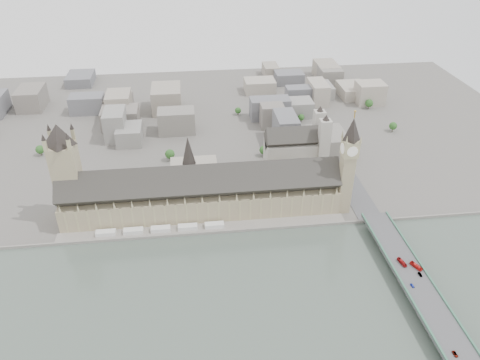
{
  "coord_description": "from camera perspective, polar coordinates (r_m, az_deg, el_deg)",
  "views": [
    {
      "loc": [
        -7.4,
        -357.92,
        271.34
      ],
      "look_at": [
        38.73,
        30.72,
        28.56
      ],
      "focal_mm": 35.0,
      "sensor_mm": 36.0,
      "label": 1
    }
  ],
  "objects": [
    {
      "name": "car_grey",
      "position": [
        358.67,
        24.75,
        -18.7
      ],
      "size": [
        2.44,
        5.15,
        1.42
      ],
      "primitive_type": "imported",
      "rotation": [
        0.0,
        0.0,
        0.02
      ],
      "color": "gray",
      "rests_on": "westminster_bridge"
    },
    {
      "name": "park_trees",
      "position": [
        494.24,
        -6.02,
        -0.65
      ],
      "size": [
        110.0,
        30.0,
        15.0
      ],
      "primitive_type": null,
      "color": "#294E1C",
      "rests_on": "ground"
    },
    {
      "name": "palace_of_westminster",
      "position": [
        452.19,
        -4.72,
        -1.67
      ],
      "size": [
        265.0,
        40.73,
        55.44
      ],
      "color": "gray",
      "rests_on": "ground"
    },
    {
      "name": "victoria_tower",
      "position": [
        455.24,
        -20.45,
        1.28
      ],
      "size": [
        30.0,
        30.0,
        100.0
      ],
      "color": "gray",
      "rests_on": "ground"
    },
    {
      "name": "central_tower",
      "position": [
        439.26,
        -6.26,
        2.54
      ],
      "size": [
        13.0,
        13.0,
        48.0
      ],
      "color": "tan",
      "rests_on": "ground"
    },
    {
      "name": "westminster_abbey",
      "position": [
        528.94,
        6.98,
        3.81
      ],
      "size": [
        68.0,
        36.0,
        64.0
      ],
      "color": "#A7A096",
      "rests_on": "ground"
    },
    {
      "name": "red_bus_north",
      "position": [
        411.58,
        19.13,
        -9.44
      ],
      "size": [
        4.68,
        11.04,
        3.0
      ],
      "primitive_type": "imported",
      "rotation": [
        0.0,
        0.0,
        0.21
      ],
      "color": "#A41214",
      "rests_on": "westminster_bridge"
    },
    {
      "name": "ground",
      "position": [
        449.21,
        -4.47,
        -5.46
      ],
      "size": [
        900.0,
        900.0,
        0.0
      ],
      "primitive_type": "plane",
      "color": "#595651",
      "rests_on": "ground"
    },
    {
      "name": "red_bus_south",
      "position": [
        411.69,
        20.66,
        -9.78
      ],
      "size": [
        7.15,
        11.37,
        3.15
      ],
      "primitive_type": "imported",
      "rotation": [
        0.0,
        0.0,
        0.43
      ],
      "color": "red",
      "rests_on": "westminster_bridge"
    },
    {
      "name": "car_blue",
      "position": [
        394.44,
        20.27,
        -11.98
      ],
      "size": [
        2.32,
        4.51,
        1.47
      ],
      "primitive_type": "imported",
      "rotation": [
        0.0,
        0.0,
        0.14
      ],
      "color": "#1A2EAC",
      "rests_on": "westminster_bridge"
    },
    {
      "name": "westminster_bridge",
      "position": [
        415.56,
        19.48,
        -10.28
      ],
      "size": [
        25.0,
        325.0,
        10.25
      ],
      "primitive_type": "cube",
      "color": "#474749",
      "rests_on": "ground"
    },
    {
      "name": "bridge_parapets",
      "position": [
        384.19,
        22.32,
        -13.95
      ],
      "size": [
        25.0,
        235.0,
        1.15
      ],
      "primitive_type": null,
      "color": "#3C6E56",
      "rests_on": "westminster_bridge"
    },
    {
      "name": "terrace_tents",
      "position": [
        442.36,
        -9.65,
        -5.91
      ],
      "size": [
        118.0,
        7.0,
        4.0
      ],
      "color": "silver",
      "rests_on": "river_terrace"
    },
    {
      "name": "city_skyline_inland",
      "position": [
        653.64,
        -5.66,
        8.95
      ],
      "size": [
        720.0,
        360.0,
        38.0
      ],
      "primitive_type": null,
      "color": "gray",
      "rests_on": "ground"
    },
    {
      "name": "embankment_wall",
      "position": [
        436.42,
        -4.37,
        -6.49
      ],
      "size": [
        600.0,
        1.5,
        3.0
      ],
      "primitive_type": "cube",
      "color": "gray",
      "rests_on": "ground"
    },
    {
      "name": "car_silver",
      "position": [
        406.15,
        21.09,
        -10.69
      ],
      "size": [
        2.0,
        4.98,
        1.61
      ],
      "primitive_type": "imported",
      "rotation": [
        0.0,
        0.0,
        0.06
      ],
      "color": "gray",
      "rests_on": "westminster_bridge"
    },
    {
      "name": "elizabeth_tower",
      "position": [
        447.79,
        13.08,
        2.48
      ],
      "size": [
        17.0,
        17.0,
        107.5
      ],
      "color": "gray",
      "rests_on": "ground"
    },
    {
      "name": "river_terrace",
      "position": [
        442.64,
        -4.42,
        -5.94
      ],
      "size": [
        270.0,
        15.0,
        2.0
      ],
      "primitive_type": "cube",
      "color": "gray",
      "rests_on": "ground"
    }
  ]
}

